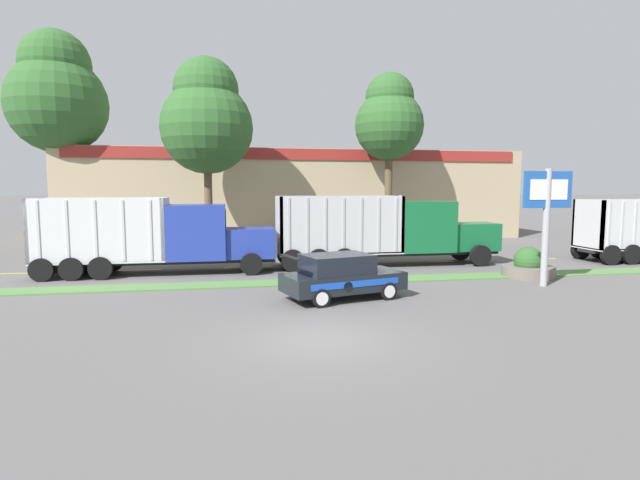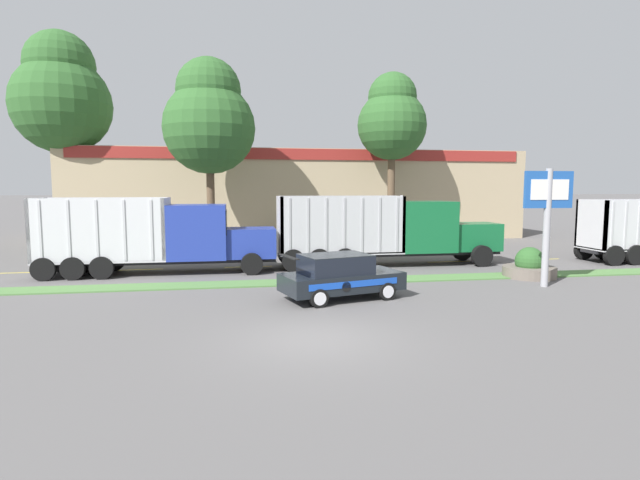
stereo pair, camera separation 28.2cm
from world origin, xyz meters
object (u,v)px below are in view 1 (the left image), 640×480
object	(u,v)px
store_sign_post	(547,206)
rally_car	(341,276)
stone_planter	(528,267)
dump_truck_lead	(176,238)
traffic_cone	(351,280)
dump_truck_trail	(405,233)

from	to	relation	value
store_sign_post	rally_car	bearing A→B (deg)	-174.56
rally_car	store_sign_post	bearing A→B (deg)	5.44
stone_planter	rally_car	bearing A→B (deg)	-162.64
dump_truck_lead	stone_planter	bearing A→B (deg)	-13.58
traffic_cone	store_sign_post	bearing A→B (deg)	-6.78
rally_car	traffic_cone	distance (m)	2.00
dump_truck_trail	stone_planter	size ratio (longest dim) A/B	5.05
dump_truck_trail	dump_truck_lead	bearing A→B (deg)	-177.33
store_sign_post	dump_truck_trail	bearing A→B (deg)	119.70
rally_car	traffic_cone	size ratio (longest dim) A/B	6.66
dump_truck_trail	traffic_cone	bearing A→B (deg)	-127.54
stone_planter	store_sign_post	bearing A→B (deg)	-107.20
store_sign_post	stone_planter	xyz separation A→B (m)	(0.64, 2.08, -2.81)
store_sign_post	stone_planter	world-z (taller)	store_sign_post
rally_car	store_sign_post	world-z (taller)	store_sign_post
store_sign_post	stone_planter	bearing A→B (deg)	72.80
dump_truck_trail	rally_car	world-z (taller)	dump_truck_trail
dump_truck_lead	store_sign_post	xyz separation A→B (m)	(15.05, -5.87, 1.63)
dump_truck_trail	store_sign_post	xyz separation A→B (m)	(3.65, -6.40, 1.58)
dump_truck_trail	rally_car	size ratio (longest dim) A/B	2.49
dump_truck_lead	rally_car	bearing A→B (deg)	-46.38
stone_planter	traffic_cone	world-z (taller)	stone_planter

